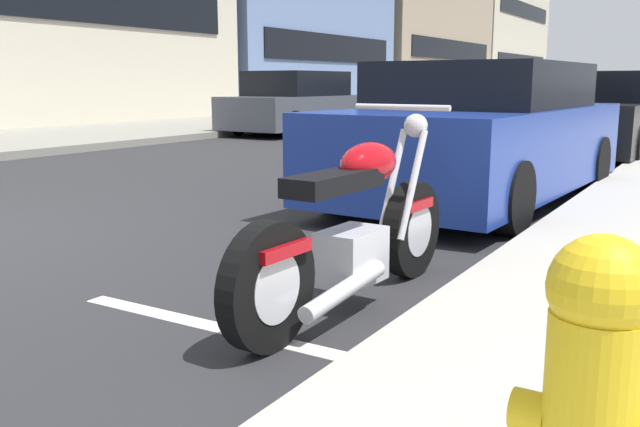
# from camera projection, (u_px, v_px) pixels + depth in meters

# --- Properties ---
(sidewalk_far_curb) EXTENTS (120.00, 5.00, 0.14)m
(sidewalk_far_curb) POSITION_uv_depth(u_px,v_px,m) (208.00, 125.00, 18.79)
(sidewalk_far_curb) COLOR gray
(sidewalk_far_curb) RESTS_ON ground
(parking_stall_stripe) EXTENTS (0.12, 2.20, 0.01)m
(parking_stall_stripe) POSITION_uv_depth(u_px,v_px,m) (246.00, 334.00, 3.40)
(parking_stall_stripe) COLOR silver
(parking_stall_stripe) RESTS_ON ground
(parked_motorcycle) EXTENTS (2.11, 0.62, 1.11)m
(parked_motorcycle) POSITION_uv_depth(u_px,v_px,m) (354.00, 232.00, 3.77)
(parked_motorcycle) COLOR black
(parked_motorcycle) RESTS_ON ground
(parked_car_behind_motorcycle) EXTENTS (4.46, 2.08, 1.43)m
(parked_car_behind_motorcycle) POSITION_uv_depth(u_px,v_px,m) (481.00, 136.00, 7.13)
(parked_car_behind_motorcycle) COLOR navy
(parked_car_behind_motorcycle) RESTS_ON ground
(parked_car_near_corner) EXTENTS (4.62, 2.00, 1.38)m
(parked_car_near_corner) POSITION_uv_depth(u_px,v_px,m) (600.00, 117.00, 11.55)
(parked_car_near_corner) COLOR black
(parked_car_near_corner) RESTS_ON ground
(parked_car_across_street) EXTENTS (4.13, 1.97, 1.49)m
(parked_car_across_street) POSITION_uv_depth(u_px,v_px,m) (630.00, 105.00, 16.40)
(parked_car_across_street) COLOR #4C515B
(parked_car_across_street) RESTS_ON ground
(crossing_truck) EXTENTS (2.18, 4.98, 1.91)m
(crossing_truck) POSITION_uv_depth(u_px,v_px,m) (585.00, 89.00, 34.26)
(crossing_truck) COLOR #141947
(crossing_truck) RESTS_ON ground
(car_opposite_curb) EXTENTS (4.26, 1.95, 1.49)m
(car_opposite_curb) POSITION_uv_depth(u_px,v_px,m) (298.00, 104.00, 16.58)
(car_opposite_curb) COLOR #4C515B
(car_opposite_curb) RESTS_ON ground
(fire_hydrant) EXTENTS (0.24, 0.36, 0.77)m
(fire_hydrant) POSITION_uv_depth(u_px,v_px,m) (594.00, 392.00, 1.54)
(fire_hydrant) COLOR gold
(fire_hydrant) RESTS_ON sidewalk_near_curb
(townhouse_mid_block) EXTENTS (15.19, 8.97, 12.44)m
(townhouse_mid_block) POSITION_uv_depth(u_px,v_px,m) (469.00, 18.00, 54.67)
(townhouse_mid_block) COLOR beige
(townhouse_mid_block) RESTS_ON ground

